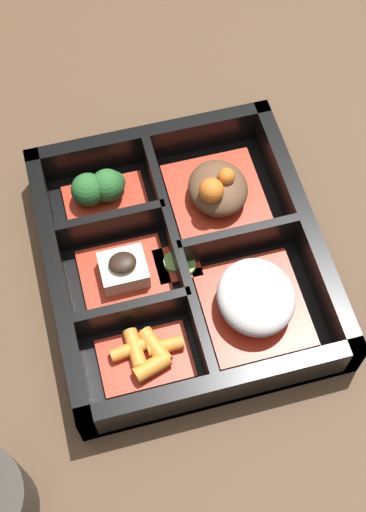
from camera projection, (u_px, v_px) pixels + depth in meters
name	position (u px, v px, depth m)	size (l,w,h in m)	color
ground_plane	(183.00, 269.00, 0.66)	(3.00, 3.00, 0.00)	#4C3523
bento_base	(183.00, 266.00, 0.65)	(0.27, 0.24, 0.01)	black
bento_rim	(180.00, 257.00, 0.64)	(0.27, 0.24, 0.05)	black
bowl_stew	(217.00, 191.00, 0.67)	(0.10, 0.09, 0.05)	#B22D19
bowl_rice	(255.00, 299.00, 0.61)	(0.10, 0.09, 0.04)	#B22D19
bowl_greens	(101.00, 190.00, 0.67)	(0.05, 0.08, 0.04)	#B22D19
bowl_tofu	(124.00, 273.00, 0.63)	(0.07, 0.08, 0.03)	#B22D19
bowl_carrots	(147.00, 355.00, 0.60)	(0.05, 0.08, 0.02)	#B22D19
bowl_pickles	(178.00, 264.00, 0.64)	(0.04, 0.04, 0.01)	#B22D19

